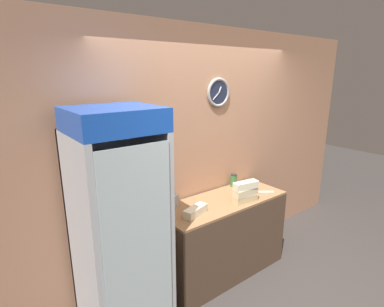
{
  "coord_description": "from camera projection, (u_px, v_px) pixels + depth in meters",
  "views": [
    {
      "loc": [
        -2.1,
        -1.34,
        2.22
      ],
      "look_at": [
        -0.43,
        0.83,
        1.49
      ],
      "focal_mm": 28.0,
      "sensor_mm": 36.0,
      "label": 1
    }
  ],
  "objects": [
    {
      "name": "wall_back",
      "position": [
        204.0,
        152.0,
        3.38
      ],
      "size": [
        5.2,
        0.09,
        2.7
      ],
      "color": "#AD7A5B",
      "rests_on": "ground_plane"
    },
    {
      "name": "prep_counter",
      "position": [
        222.0,
        236.0,
        3.36
      ],
      "size": [
        1.48,
        0.57,
        0.89
      ],
      "color": "#4C3828",
      "rests_on": "ground_plane"
    },
    {
      "name": "beverage_cooler",
      "position": [
        117.0,
        217.0,
        2.47
      ],
      "size": [
        0.65,
        0.69,
        1.98
      ],
      "color": "#B2B7BC",
      "rests_on": "ground_plane"
    },
    {
      "name": "sandwich_stack_bottom",
      "position": [
        245.0,
        199.0,
        3.17
      ],
      "size": [
        0.28,
        0.13,
        0.08
      ],
      "color": "tan",
      "rests_on": "prep_counter"
    },
    {
      "name": "sandwich_stack_middle",
      "position": [
        246.0,
        192.0,
        3.15
      ],
      "size": [
        0.28,
        0.12,
        0.08
      ],
      "color": "beige",
      "rests_on": "sandwich_stack_bottom"
    },
    {
      "name": "sandwich_stack_top",
      "position": [
        246.0,
        185.0,
        3.13
      ],
      "size": [
        0.29,
        0.14,
        0.08
      ],
      "color": "beige",
      "rests_on": "sandwich_stack_middle"
    },
    {
      "name": "sandwich_flat_left",
      "position": [
        195.0,
        211.0,
        2.89
      ],
      "size": [
        0.29,
        0.17,
        0.08
      ],
      "color": "beige",
      "rests_on": "prep_counter"
    },
    {
      "name": "chefs_knife",
      "position": [
        258.0,
        191.0,
        3.45
      ],
      "size": [
        0.26,
        0.19,
        0.02
      ],
      "color": "silver",
      "rests_on": "prep_counter"
    },
    {
      "name": "condiment_jar",
      "position": [
        234.0,
        180.0,
        3.61
      ],
      "size": [
        0.08,
        0.08,
        0.15
      ],
      "color": "#336B38",
      "rests_on": "prep_counter"
    },
    {
      "name": "napkin_dispenser",
      "position": [
        172.0,
        200.0,
        3.09
      ],
      "size": [
        0.11,
        0.09,
        0.12
      ],
      "color": "#B7B2AD",
      "rests_on": "prep_counter"
    }
  ]
}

